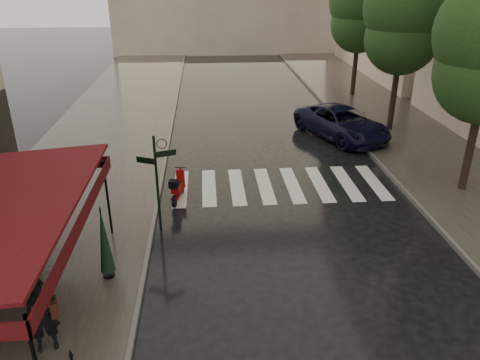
{
  "coord_description": "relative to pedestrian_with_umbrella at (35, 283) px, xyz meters",
  "views": [
    {
      "loc": [
        0.3,
        -9.83,
        7.45
      ],
      "look_at": [
        1.32,
        3.5,
        1.4
      ],
      "focal_mm": 35.0,
      "sensor_mm": 36.0,
      "label": 1
    }
  ],
  "objects": [
    {
      "name": "curb_near",
      "position": [
        1.71,
        13.98,
        -1.71
      ],
      "size": [
        0.12,
        60.0,
        0.16
      ],
      "primitive_type": "cube",
      "color": "#595651",
      "rests_on": "ground"
    },
    {
      "name": "ground",
      "position": [
        3.16,
        1.98,
        -1.78
      ],
      "size": [
        120.0,
        120.0,
        0.0
      ],
      "primitive_type": "plane",
      "color": "black",
      "rests_on": "ground"
    },
    {
      "name": "pedestrian_with_umbrella",
      "position": [
        0.0,
        0.0,
        0.0
      ],
      "size": [
        1.29,
        1.31,
        2.5
      ],
      "rotation": [
        0.0,
        0.0,
        0.29
      ],
      "color": "black",
      "rests_on": "sidewalk_near"
    },
    {
      "name": "sidewalk_near",
      "position": [
        -1.34,
        13.98,
        -1.72
      ],
      "size": [
        6.0,
        60.0,
        0.12
      ],
      "primitive_type": "cube",
      "color": "#38332D",
      "rests_on": "ground"
    },
    {
      "name": "signpost",
      "position": [
        1.96,
        4.98,
        0.05
      ],
      "size": [
        1.17,
        0.29,
        3.1
      ],
      "color": "black",
      "rests_on": "ground"
    },
    {
      "name": "parasol_back",
      "position": [
        0.81,
        2.48,
        -0.58
      ],
      "size": [
        0.37,
        0.37,
        2.0
      ],
      "color": "black",
      "rests_on": "sidewalk_near"
    },
    {
      "name": "crosswalk",
      "position": [
        6.13,
        7.98,
        -1.77
      ],
      "size": [
        7.85,
        3.2,
        0.01
      ],
      "color": "silver",
      "rests_on": "ground"
    },
    {
      "name": "tree_far",
      "position": [
        12.86,
        20.98,
        3.68
      ],
      "size": [
        3.8,
        3.8,
        8.16
      ],
      "color": "black",
      "rests_on": "sidewalk_far"
    },
    {
      "name": "tree_mid",
      "position": [
        12.66,
        13.98,
        3.81
      ],
      "size": [
        3.8,
        3.8,
        8.34
      ],
      "color": "black",
      "rests_on": "sidewalk_far"
    },
    {
      "name": "curb_far",
      "position": [
        10.61,
        13.98,
        -1.71
      ],
      "size": [
        0.12,
        60.0,
        0.16
      ],
      "primitive_type": "cube",
      "color": "#595651",
      "rests_on": "ground"
    },
    {
      "name": "parked_car",
      "position": [
        9.96,
        13.22,
        -1.05
      ],
      "size": [
        4.28,
        5.77,
        1.46
      ],
      "primitive_type": "imported",
      "rotation": [
        0.0,
        0.0,
        0.4
      ],
      "color": "black",
      "rests_on": "ground"
    },
    {
      "name": "scooter",
      "position": [
        2.41,
        7.0,
        -1.31
      ],
      "size": [
        0.58,
        1.54,
        1.02
      ],
      "rotation": [
        0.0,
        0.0,
        -0.19
      ],
      "color": "black",
      "rests_on": "ground"
    },
    {
      "name": "sidewalk_far",
      "position": [
        13.41,
        13.98,
        -1.72
      ],
      "size": [
        5.5,
        60.0,
        0.12
      ],
      "primitive_type": "cube",
      "color": "#38332D",
      "rests_on": "ground"
    }
  ]
}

